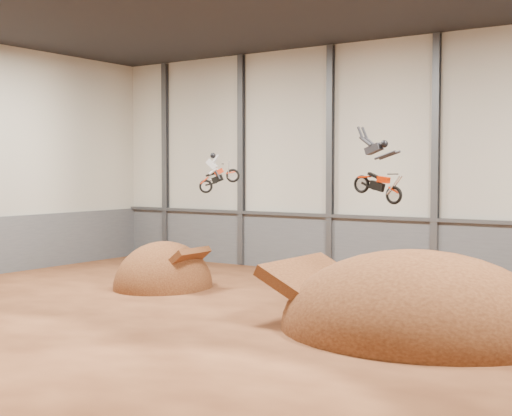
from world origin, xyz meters
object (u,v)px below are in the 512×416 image
(takeoff_ramp, at_px, (164,287))
(fmx_rider_b, at_px, (376,166))
(landing_ramp, at_px, (417,331))
(fmx_rider_a, at_px, (222,168))

(takeoff_ramp, height_order, fmx_rider_b, fmx_rider_b)
(takeoff_ramp, distance_m, fmx_rider_b, 14.80)
(landing_ramp, distance_m, fmx_rider_a, 13.12)
(takeoff_ramp, relative_size, landing_ramp, 0.52)
(landing_ramp, relative_size, fmx_rider_b, 3.53)
(landing_ramp, relative_size, fmx_rider_a, 5.20)
(takeoff_ramp, xyz_separation_m, landing_ramp, (15.30, -2.38, 0.00))
(landing_ramp, bearing_deg, takeoff_ramp, 171.14)
(fmx_rider_a, distance_m, fmx_rider_b, 9.21)
(landing_ramp, distance_m, fmx_rider_b, 6.89)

